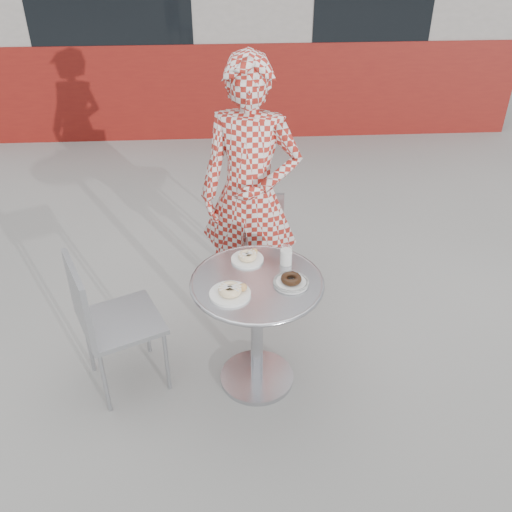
{
  "coord_description": "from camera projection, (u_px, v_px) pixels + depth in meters",
  "views": [
    {
      "loc": [
        -0.13,
        -2.38,
        2.41
      ],
      "look_at": [
        0.02,
        0.08,
        0.76
      ],
      "focal_mm": 40.0,
      "sensor_mm": 36.0,
      "label": 1
    }
  ],
  "objects": [
    {
      "name": "milk_cup",
      "position": [
        286.0,
        256.0,
        2.99
      ],
      "size": [
        0.07,
        0.07,
        0.1
      ],
      "rotation": [
        0.0,
        0.0,
        -0.43
      ],
      "color": "white",
      "rests_on": "bistro_table"
    },
    {
      "name": "bistro_table",
      "position": [
        257.0,
        307.0,
        2.98
      ],
      "size": [
        0.69,
        0.69,
        0.7
      ],
      "rotation": [
        0.0,
        0.0,
        0.03
      ],
      "color": "silver",
      "rests_on": "ground"
    },
    {
      "name": "seated_person",
      "position": [
        250.0,
        196.0,
        3.38
      ],
      "size": [
        0.69,
        0.54,
        1.66
      ],
      "primitive_type": "imported",
      "rotation": [
        0.0,
        0.0,
        -0.26
      ],
      "color": "maroon",
      "rests_on": "ground"
    },
    {
      "name": "plate_checker",
      "position": [
        291.0,
        281.0,
        2.87
      ],
      "size": [
        0.18,
        0.18,
        0.05
      ],
      "rotation": [
        0.0,
        0.0,
        -0.34
      ],
      "color": "white",
      "rests_on": "bistro_table"
    },
    {
      "name": "chair_left",
      "position": [
        123.0,
        346.0,
        3.13
      ],
      "size": [
        0.53,
        0.53,
        0.84
      ],
      "rotation": [
        0.0,
        0.0,
        2.0
      ],
      "color": "#9EA0A5",
      "rests_on": "ground"
    },
    {
      "name": "ground",
      "position": [
        254.0,
        373.0,
        3.31
      ],
      "size": [
        60.0,
        60.0,
        0.0
      ],
      "primitive_type": "plane",
      "color": "#9F9C97",
      "rests_on": "ground"
    },
    {
      "name": "chair_far",
      "position": [
        257.0,
        252.0,
        3.94
      ],
      "size": [
        0.43,
        0.44,
        0.79
      ],
      "rotation": [
        0.0,
        0.0,
        2.97
      ],
      "color": "#9EA0A5",
      "rests_on": "ground"
    },
    {
      "name": "plate_far",
      "position": [
        248.0,
        257.0,
        3.04
      ],
      "size": [
        0.17,
        0.17,
        0.05
      ],
      "rotation": [
        0.0,
        0.0,
        0.43
      ],
      "color": "white",
      "rests_on": "bistro_table"
    },
    {
      "name": "plate_near",
      "position": [
        231.0,
        291.0,
        2.78
      ],
      "size": [
        0.2,
        0.2,
        0.05
      ],
      "rotation": [
        0.0,
        0.0,
        -0.14
      ],
      "color": "white",
      "rests_on": "bistro_table"
    }
  ]
}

